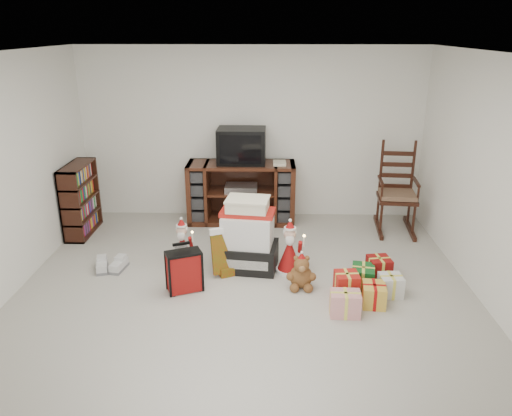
{
  "coord_description": "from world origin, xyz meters",
  "views": [
    {
      "loc": [
        0.24,
        -4.74,
        2.72
      ],
      "look_at": [
        0.11,
        0.6,
        0.78
      ],
      "focal_mm": 35.0,
      "sensor_mm": 36.0,
      "label": 1
    }
  ],
  "objects_px": {
    "rocking_chair": "(396,199)",
    "gift_cluster": "(367,283)",
    "santa_figurine": "(289,252)",
    "gift_pile": "(248,239)",
    "red_suitcase": "(184,271)",
    "sneaker_pair": "(110,266)",
    "teddy_bear": "(301,274)",
    "tv_stand": "(241,193)",
    "mrs_claus_figurine": "(183,247)",
    "bookshelf": "(81,201)",
    "crt_television": "(242,146)"
  },
  "relations": [
    {
      "from": "red_suitcase",
      "to": "bookshelf",
      "type": "bearing_deg",
      "value": 113.47
    },
    {
      "from": "bookshelf",
      "to": "crt_television",
      "type": "height_order",
      "value": "crt_television"
    },
    {
      "from": "gift_pile",
      "to": "crt_television",
      "type": "height_order",
      "value": "crt_television"
    },
    {
      "from": "bookshelf",
      "to": "gift_pile",
      "type": "relative_size",
      "value": 1.15
    },
    {
      "from": "teddy_bear",
      "to": "gift_cluster",
      "type": "height_order",
      "value": "teddy_bear"
    },
    {
      "from": "mrs_claus_figurine",
      "to": "bookshelf",
      "type": "bearing_deg",
      "value": 148.37
    },
    {
      "from": "santa_figurine",
      "to": "mrs_claus_figurine",
      "type": "distance_m",
      "value": 1.29
    },
    {
      "from": "santa_figurine",
      "to": "teddy_bear",
      "type": "bearing_deg",
      "value": -72.95
    },
    {
      "from": "rocking_chair",
      "to": "gift_cluster",
      "type": "height_order",
      "value": "rocking_chair"
    },
    {
      "from": "gift_pile",
      "to": "mrs_claus_figurine",
      "type": "xyz_separation_m",
      "value": [
        -0.79,
        0.08,
        -0.15
      ]
    },
    {
      "from": "gift_pile",
      "to": "gift_cluster",
      "type": "xyz_separation_m",
      "value": [
        1.3,
        -0.61,
        -0.24
      ]
    },
    {
      "from": "teddy_bear",
      "to": "crt_television",
      "type": "distance_m",
      "value": 2.38
    },
    {
      "from": "tv_stand",
      "to": "crt_television",
      "type": "distance_m",
      "value": 0.69
    },
    {
      "from": "bookshelf",
      "to": "rocking_chair",
      "type": "height_order",
      "value": "rocking_chair"
    },
    {
      "from": "gift_pile",
      "to": "crt_television",
      "type": "distance_m",
      "value": 1.75
    },
    {
      "from": "bookshelf",
      "to": "gift_cluster",
      "type": "xyz_separation_m",
      "value": [
        3.65,
        -1.65,
        -0.34
      ]
    },
    {
      "from": "rocking_chair",
      "to": "red_suitcase",
      "type": "bearing_deg",
      "value": -139.73
    },
    {
      "from": "tv_stand",
      "to": "santa_figurine",
      "type": "relative_size",
      "value": 2.38
    },
    {
      "from": "santa_figurine",
      "to": "mrs_claus_figurine",
      "type": "relative_size",
      "value": 1.09
    },
    {
      "from": "rocking_chair",
      "to": "mrs_claus_figurine",
      "type": "relative_size",
      "value": 2.18
    },
    {
      "from": "teddy_bear",
      "to": "sneaker_pair",
      "type": "distance_m",
      "value": 2.27
    },
    {
      "from": "red_suitcase",
      "to": "mrs_claus_figurine",
      "type": "bearing_deg",
      "value": 78.07
    },
    {
      "from": "teddy_bear",
      "to": "gift_cluster",
      "type": "distance_m",
      "value": 0.71
    },
    {
      "from": "red_suitcase",
      "to": "tv_stand",
      "type": "bearing_deg",
      "value": 53.64
    },
    {
      "from": "bookshelf",
      "to": "sneaker_pair",
      "type": "xyz_separation_m",
      "value": [
        0.71,
        -1.14,
        -0.42
      ]
    },
    {
      "from": "bookshelf",
      "to": "gift_pile",
      "type": "distance_m",
      "value": 2.57
    },
    {
      "from": "rocking_chair",
      "to": "tv_stand",
      "type": "bearing_deg",
      "value": 179.44
    },
    {
      "from": "santa_figurine",
      "to": "gift_cluster",
      "type": "xyz_separation_m",
      "value": [
        0.81,
        -0.52,
        -0.11
      ]
    },
    {
      "from": "bookshelf",
      "to": "mrs_claus_figurine",
      "type": "height_order",
      "value": "bookshelf"
    },
    {
      "from": "gift_pile",
      "to": "red_suitcase",
      "type": "bearing_deg",
      "value": -131.71
    },
    {
      "from": "gift_cluster",
      "to": "crt_television",
      "type": "relative_size",
      "value": 1.63
    },
    {
      "from": "bookshelf",
      "to": "crt_television",
      "type": "distance_m",
      "value": 2.36
    },
    {
      "from": "santa_figurine",
      "to": "sneaker_pair",
      "type": "height_order",
      "value": "santa_figurine"
    },
    {
      "from": "gift_pile",
      "to": "sneaker_pair",
      "type": "bearing_deg",
      "value": -168.85
    },
    {
      "from": "mrs_claus_figurine",
      "to": "rocking_chair",
      "type": "bearing_deg",
      "value": 23.58
    },
    {
      "from": "santa_figurine",
      "to": "sneaker_pair",
      "type": "distance_m",
      "value": 2.13
    },
    {
      "from": "teddy_bear",
      "to": "gift_cluster",
      "type": "bearing_deg",
      "value": -11.75
    },
    {
      "from": "tv_stand",
      "to": "teddy_bear",
      "type": "bearing_deg",
      "value": -69.34
    },
    {
      "from": "red_suitcase",
      "to": "teddy_bear",
      "type": "bearing_deg",
      "value": -17.95
    },
    {
      "from": "teddy_bear",
      "to": "crt_television",
      "type": "relative_size",
      "value": 0.55
    },
    {
      "from": "sneaker_pair",
      "to": "gift_cluster",
      "type": "distance_m",
      "value": 2.98
    },
    {
      "from": "red_suitcase",
      "to": "rocking_chair",
      "type": "bearing_deg",
      "value": 12.15
    },
    {
      "from": "crt_television",
      "to": "rocking_chair",
      "type": "bearing_deg",
      "value": -5.78
    },
    {
      "from": "teddy_bear",
      "to": "sneaker_pair",
      "type": "relative_size",
      "value": 0.98
    },
    {
      "from": "mrs_claus_figurine",
      "to": "gift_pile",
      "type": "bearing_deg",
      "value": -5.5
    },
    {
      "from": "gift_pile",
      "to": "red_suitcase",
      "type": "height_order",
      "value": "gift_pile"
    },
    {
      "from": "teddy_bear",
      "to": "santa_figurine",
      "type": "distance_m",
      "value": 0.4
    },
    {
      "from": "tv_stand",
      "to": "santa_figurine",
      "type": "height_order",
      "value": "tv_stand"
    },
    {
      "from": "rocking_chair",
      "to": "mrs_claus_figurine",
      "type": "distance_m",
      "value": 3.1
    },
    {
      "from": "rocking_chair",
      "to": "santa_figurine",
      "type": "distance_m",
      "value": 2.1
    }
  ]
}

